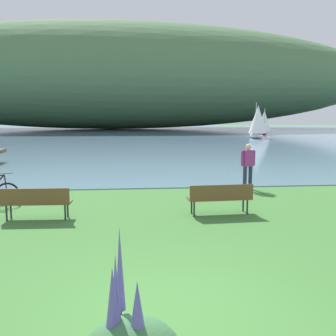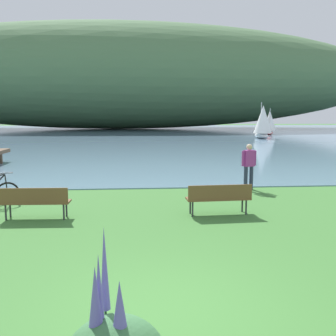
{
  "view_description": "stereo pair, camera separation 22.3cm",
  "coord_description": "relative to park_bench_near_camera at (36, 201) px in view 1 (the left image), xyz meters",
  "views": [
    {
      "loc": [
        -0.54,
        -5.15,
        2.82
      ],
      "look_at": [
        0.68,
        7.82,
        1.0
      ],
      "focal_mm": 41.77,
      "sensor_mm": 36.0,
      "label": 1
    },
    {
      "loc": [
        -0.32,
        -5.17,
        2.82
      ],
      "look_at": [
        0.68,
        7.82,
        1.0
      ],
      "focal_mm": 41.77,
      "sensor_mm": 36.0,
      "label": 2
    }
  ],
  "objects": [
    {
      "name": "sailboat_toward_hillside",
      "position": [
        20.23,
        40.45,
        1.16
      ],
      "size": [
        2.18,
        3.09,
        3.49
      ],
      "color": "#B22323",
      "rests_on": "bay_water"
    },
    {
      "name": "ground_plane",
      "position": [
        3.08,
        -5.31,
        -0.52
      ],
      "size": [
        200.0,
        200.0,
        0.0
      ],
      "primitive_type": "plane",
      "color": "#3D7533"
    },
    {
      "name": "distant_hillside",
      "position": [
        -0.76,
        62.46,
        8.96
      ],
      "size": [
        99.5,
        28.0,
        18.88
      ],
      "primitive_type": "ellipsoid",
      "color": "#4C7047",
      "rests_on": "bay_water"
    },
    {
      "name": "sailboat_mid_bay",
      "position": [
        16.73,
        32.54,
        1.42
      ],
      "size": [
        2.16,
        3.49,
        4.05
      ],
      "color": "white",
      "rests_on": "bay_water"
    },
    {
      "name": "bay_water",
      "position": [
        3.08,
        44.02,
        -0.5
      ],
      "size": [
        180.0,
        80.0,
        0.04
      ],
      "primitive_type": "cube",
      "color": "#6B8EA8",
      "rests_on": "ground"
    },
    {
      "name": "park_bench_further_along",
      "position": [
        5.0,
        0.06,
        0.0
      ],
      "size": [
        1.82,
        0.58,
        0.88
      ],
      "color": "brown",
      "rests_on": "ground"
    },
    {
      "name": "park_bench_near_camera",
      "position": [
        0.0,
        0.0,
        0.0
      ],
      "size": [
        1.82,
        0.54,
        0.88
      ],
      "color": "brown",
      "rests_on": "ground"
    },
    {
      "name": "person_at_shoreline",
      "position": [
        6.86,
        3.59,
        0.46
      ],
      "size": [
        0.59,
        0.32,
        1.71
      ],
      "color": "#282D47",
      "rests_on": "ground"
    }
  ]
}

